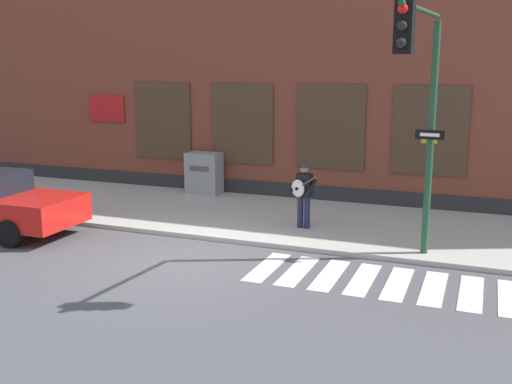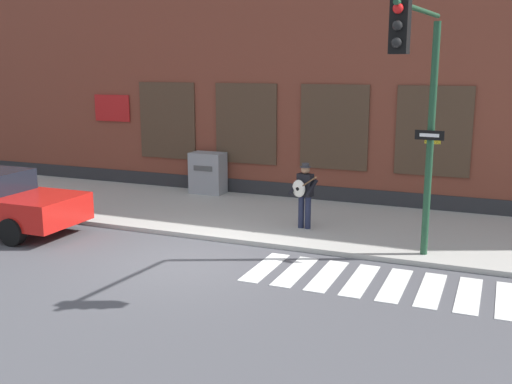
{
  "view_description": "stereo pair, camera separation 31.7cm",
  "coord_description": "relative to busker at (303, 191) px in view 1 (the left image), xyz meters",
  "views": [
    {
      "loc": [
        5.8,
        -10.88,
        4.12
      ],
      "look_at": [
        0.82,
        1.87,
        1.23
      ],
      "focal_mm": 42.0,
      "sensor_mm": 36.0,
      "label": 1
    },
    {
      "loc": [
        6.09,
        -10.76,
        4.12
      ],
      "look_at": [
        0.82,
        1.87,
        1.23
      ],
      "focal_mm": 42.0,
      "sensor_mm": 36.0,
      "label": 2
    }
  ],
  "objects": [
    {
      "name": "ground_plane",
      "position": [
        -1.59,
        -3.12,
        -1.05
      ],
      "size": [
        160.0,
        160.0,
        0.0
      ],
      "primitive_type": "plane",
      "color": "#4C4C51"
    },
    {
      "name": "sidewalk",
      "position": [
        -1.59,
        0.89,
        -1.0
      ],
      "size": [
        28.0,
        4.88,
        0.11
      ],
      "color": "#ADAAA3",
      "rests_on": "ground"
    },
    {
      "name": "building_backdrop",
      "position": [
        -1.59,
        5.32,
        3.68
      ],
      "size": [
        28.0,
        4.06,
        9.49
      ],
      "color": "brown",
      "rests_on": "ground"
    },
    {
      "name": "crosswalk",
      "position": [
        2.78,
        -2.85,
        -1.05
      ],
      "size": [
        5.78,
        1.9,
        0.01
      ],
      "color": "silver",
      "rests_on": "ground"
    },
    {
      "name": "busker",
      "position": [
        0.0,
        0.0,
        0.0
      ],
      "size": [
        0.72,
        0.62,
        1.65
      ],
      "color": "#1E233D",
      "rests_on": "sidewalk"
    },
    {
      "name": "traffic_light",
      "position": [
        2.95,
        -2.18,
        2.59
      ],
      "size": [
        0.73,
        3.16,
        5.07
      ],
      "color": "#1E472D",
      "rests_on": "sidewalk"
    },
    {
      "name": "utility_box",
      "position": [
        -4.16,
        2.88,
        -0.29
      ],
      "size": [
        1.08,
        0.68,
        1.31
      ],
      "color": "gray",
      "rests_on": "sidewalk"
    }
  ]
}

